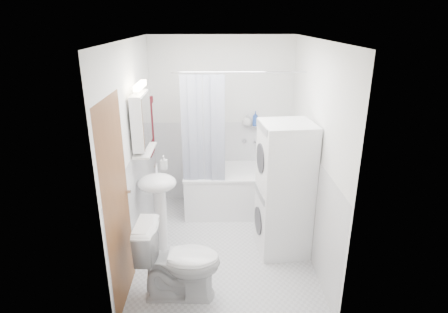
{
  "coord_description": "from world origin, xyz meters",
  "views": [
    {
      "loc": [
        -0.08,
        -3.9,
        2.6
      ],
      "look_at": [
        0.0,
        0.15,
        1.1
      ],
      "focal_mm": 30.0,
      "sensor_mm": 36.0,
      "label": 1
    }
  ],
  "objects_px": {
    "sink": "(158,195)",
    "washer_dryer": "(284,190)",
    "toilet": "(179,261)",
    "bathtub": "(242,188)"
  },
  "relations": [
    {
      "from": "toilet",
      "to": "bathtub",
      "type": "bearing_deg",
      "value": -19.59
    },
    {
      "from": "sink",
      "to": "toilet",
      "type": "xyz_separation_m",
      "value": [
        0.3,
        -0.83,
        -0.31
      ]
    },
    {
      "from": "bathtub",
      "to": "sink",
      "type": "distance_m",
      "value": 1.44
    },
    {
      "from": "toilet",
      "to": "washer_dryer",
      "type": "bearing_deg",
      "value": -53.21
    },
    {
      "from": "sink",
      "to": "washer_dryer",
      "type": "xyz_separation_m",
      "value": [
        1.43,
        -0.06,
        0.08
      ]
    },
    {
      "from": "bathtub",
      "to": "toilet",
      "type": "height_order",
      "value": "toilet"
    },
    {
      "from": "bathtub",
      "to": "washer_dryer",
      "type": "bearing_deg",
      "value": -67.98
    },
    {
      "from": "washer_dryer",
      "to": "toilet",
      "type": "bearing_deg",
      "value": -152.16
    },
    {
      "from": "sink",
      "to": "washer_dryer",
      "type": "relative_size",
      "value": 0.67
    },
    {
      "from": "toilet",
      "to": "sink",
      "type": "bearing_deg",
      "value": 22.79
    }
  ]
}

